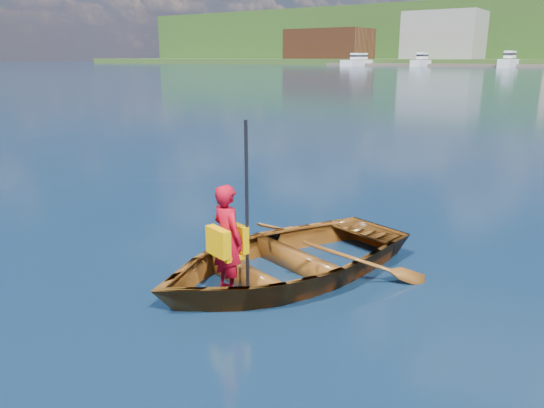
# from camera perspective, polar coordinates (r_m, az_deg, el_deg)

# --- Properties ---
(ground) EXTENTS (600.00, 600.00, 0.00)m
(ground) POSITION_cam_1_polar(r_m,az_deg,el_deg) (6.60, 0.07, -7.52)
(ground) COLOR #101E3E
(ground) RESTS_ON ground
(rowboat) EXTENTS (3.44, 4.11, 0.73)m
(rowboat) POSITION_cam_1_polar(r_m,az_deg,el_deg) (6.48, 1.22, -5.89)
(rowboat) COLOR brown
(rowboat) RESTS_ON ground
(child_paddler) EXTENTS (0.50, 0.41, 1.88)m
(child_paddler) POSITION_cam_1_polar(r_m,az_deg,el_deg) (5.70, -4.77, -3.80)
(child_paddler) COLOR #B5071A
(child_paddler) RESTS_ON ground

